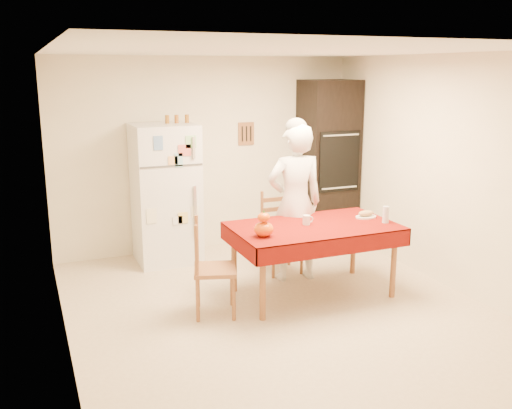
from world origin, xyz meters
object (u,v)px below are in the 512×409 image
chair_left (208,264)px  dining_table (313,231)px  oven_cabinet (328,162)px  pumpkin_lower (264,229)px  wine_glass (386,215)px  bread_plate (366,217)px  chair_far (280,229)px  seated_woman (295,203)px  refrigerator (166,194)px  coffee_mug (306,220)px

chair_left → dining_table: bearing=-70.1°
oven_cabinet → pumpkin_lower: size_ratio=11.49×
wine_glass → chair_left: bearing=175.6°
chair_left → bread_plate: 1.86m
oven_cabinet → dining_table: size_ratio=1.29×
dining_table → chair_far: 0.85m
dining_table → pumpkin_lower: (-0.64, -0.18, 0.14)m
chair_far → chair_left: size_ratio=1.00×
oven_cabinet → seated_woman: 1.67m
seated_woman → chair_left: bearing=31.0°
oven_cabinet → chair_left: bearing=-142.2°
chair_far → pumpkin_lower: bearing=-121.8°
dining_table → bread_plate: (0.67, 0.05, 0.08)m
seated_woman → bread_plate: seated_woman is taller
refrigerator → dining_table: refrigerator is taller
oven_cabinet → bread_plate: size_ratio=9.17×
oven_cabinet → chair_left: oven_cabinet is taller
refrigerator → wine_glass: size_ratio=9.66×
dining_table → pumpkin_lower: pumpkin_lower is taller
wine_glass → dining_table: bearing=164.8°
oven_cabinet → pumpkin_lower: (-1.77, -1.90, -0.27)m
oven_cabinet → wine_glass: 1.98m
pumpkin_lower → refrigerator: bearing=105.4°
coffee_mug → wine_glass: bearing=-17.0°
seated_woman → refrigerator: bearing=-39.0°
oven_cabinet → coffee_mug: 2.08m
chair_far → wine_glass: bearing=-53.6°
refrigerator → oven_cabinet: 2.29m
refrigerator → wine_glass: 2.67m
oven_cabinet → dining_table: 2.10m
chair_far → coffee_mug: 0.84m
dining_table → seated_woman: bearing=86.9°
pumpkin_lower → wine_glass: wine_glass is taller
chair_left → pumpkin_lower: size_ratio=4.96×
bread_plate → chair_left: bearing=-176.7°
chair_far → bread_plate: 1.06m
chair_far → wine_glass: chair_far is taller
oven_cabinet → refrigerator: bearing=-178.8°
dining_table → pumpkin_lower: 0.68m
pumpkin_lower → wine_glass: (1.38, -0.03, 0.02)m
refrigerator → bread_plate: bearing=-41.8°
bread_plate → wine_glass: bearing=-73.5°
chair_far → chair_left: same height
pumpkin_lower → chair_far: bearing=57.8°
chair_far → bread_plate: size_ratio=3.96×
oven_cabinet → chair_left: 2.97m
wine_glass → chair_far: bearing=126.0°
seated_woman → bread_plate: size_ratio=7.37×
chair_left → coffee_mug: size_ratio=9.50×
pumpkin_lower → bread_plate: 1.33m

